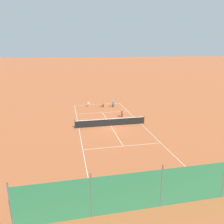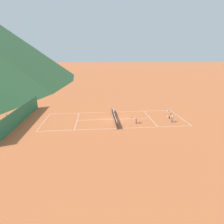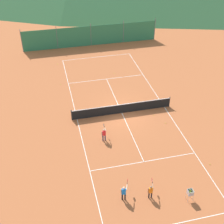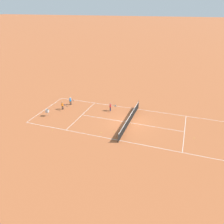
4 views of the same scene
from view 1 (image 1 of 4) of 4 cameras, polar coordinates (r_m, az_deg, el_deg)
The scene contains 16 objects.
ground_plane at distance 28.33m, azimuth -0.37°, elevation -3.61°, with size 600.00×600.00×0.00m, color #B25B33.
court_line_markings at distance 28.33m, azimuth -0.37°, elevation -3.60°, with size 8.25×23.85×0.01m.
tennis_net at distance 28.17m, azimuth -0.37°, elevation -2.65°, with size 9.18×0.08×1.06m.
windscreen_fence_far at distance 14.44m, azimuth 12.78°, elevation -18.84°, with size 17.28×0.08×2.90m.
player_far_baseline at distance 31.68m, azimuth 2.63°, elevation -0.19°, with size 0.40×0.99×1.18m.
player_far_service at distance 37.33m, azimuth -2.38°, elevation 2.23°, with size 0.54×0.92×1.12m.
player_near_baseline at distance 37.39m, azimuth 0.29°, elevation 2.33°, with size 0.68×0.92×1.20m.
tennis_ball_alley_left at distance 28.91m, azimuth -6.06°, elevation -3.22°, with size 0.07×0.07×0.07m, color #CCE033.
tennis_ball_mid_court at distance 24.21m, azimuth 14.30°, elevation -7.52°, with size 0.07×0.07×0.07m, color #CCE033.
tennis_ball_by_net_right at distance 21.40m, azimuth 0.74°, elevation -10.21°, with size 0.07×0.07×0.07m, color #CCE033.
tennis_ball_near_corner at distance 35.26m, azimuth -10.39°, elevation 0.11°, with size 0.07×0.07×0.07m, color #CCE033.
tennis_ball_service_box at distance 24.20m, azimuth 11.33°, elevation -7.34°, with size 0.07×0.07×0.07m, color #CCE033.
tennis_ball_far_corner at distance 28.13m, azimuth 4.57°, elevation -3.73°, with size 0.07×0.07×0.07m, color #CCE033.
tennis_ball_by_net_left at distance 20.45m, azimuth 19.91°, elevation -12.55°, with size 0.07×0.07×0.07m, color #CCE033.
tennis_ball_alley_right at distance 30.13m, azimuth -7.47°, elevation -2.48°, with size 0.07×0.07×0.07m, color #CCE033.
ball_hopper at distance 37.77m, azimuth -6.20°, elevation 2.32°, with size 0.36×0.36×0.89m.
Camera 1 is at (5.35, 26.17, 9.43)m, focal length 35.00 mm.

